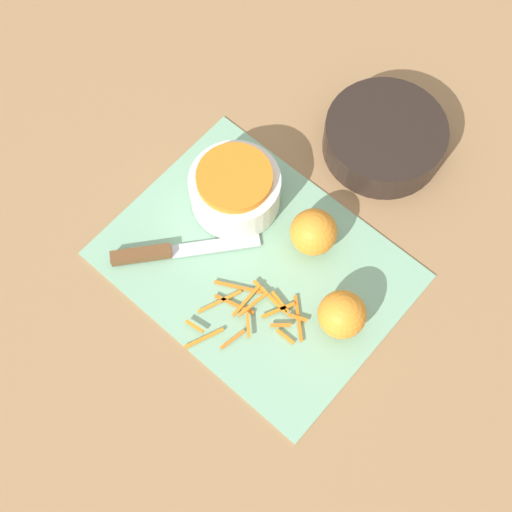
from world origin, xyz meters
name	(u,v)px	position (x,y,z in m)	size (l,w,h in m)	color
ground_plane	(256,265)	(0.00, 0.00, 0.00)	(4.00, 4.00, 0.00)	#9E754C
cutting_board	(256,264)	(0.00, 0.00, 0.00)	(0.44, 0.34, 0.01)	#84B793
bowl_speckled	(235,188)	(-0.10, 0.06, 0.05)	(0.14, 0.14, 0.08)	silver
bowl_dark	(384,138)	(0.02, 0.30, 0.03)	(0.20, 0.20, 0.06)	black
knife	(159,253)	(-0.12, -0.09, 0.01)	(0.17, 0.19, 0.02)	brown
orange_left	(314,232)	(0.04, 0.09, 0.04)	(0.07, 0.07, 0.07)	orange
orange_right	(342,315)	(0.16, 0.01, 0.04)	(0.07, 0.07, 0.07)	orange
peel_pile	(252,311)	(0.05, -0.06, 0.01)	(0.16, 0.17, 0.01)	orange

